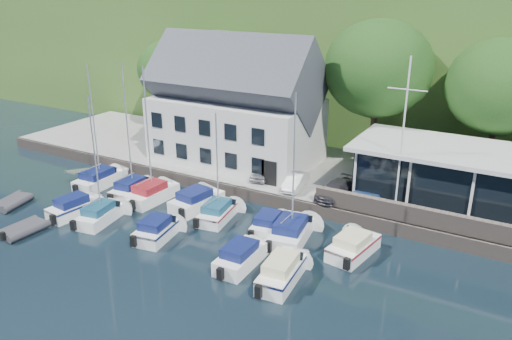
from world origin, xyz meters
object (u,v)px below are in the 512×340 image
Objects in this scene: car_blue at (373,191)px; boat_r2_4 at (283,268)px; car_silver at (262,171)px; boat_r1_0 at (95,133)px; dinghy_1 at (23,228)px; boat_r1_3 at (197,199)px; boat_r1_2 at (148,143)px; car_dgrey at (336,190)px; boat_r1_5 at (269,222)px; boat_r1_4 at (217,164)px; flagpole at (402,137)px; boat_r1_7 at (354,244)px; harbor_building at (236,112)px; car_white at (295,181)px; boat_r2_0 at (75,205)px; boat_r2_3 at (241,254)px; dinghy_0 at (13,201)px; boat_r2_2 at (157,227)px; boat_r2_1 at (96,165)px; boat_r1_6 at (294,173)px; club_pavilion at (448,175)px; boat_r1_1 at (128,139)px.

car_blue reaches higher than boat_r2_4.
car_silver is 0.37× the size of boat_r1_0.
boat_r1_0 reaches higher than dinghy_1.
boat_r1_2 is at bearing -163.05° from boat_r1_3.
car_silver is 0.81× the size of car_dgrey.
boat_r1_4 is at bearing 172.51° from boat_r1_5.
boat_r1_4 is at bearing -102.37° from car_silver.
boat_r1_7 is (-1.02, -5.53, -5.55)m from flagpole.
dinghy_1 is (-5.98, -17.61, -4.97)m from harbor_building.
car_white is 9.08m from flagpole.
boat_r1_4 is 1.62× the size of boat_r1_5.
boat_r2_0 reaches higher than boat_r1_5.
boat_r2_3 reaches higher than boat_r1_5.
boat_r1_4 is (-6.69, -5.54, 2.52)m from car_dgrey.
boat_r1_4 is 1.47× the size of boat_r1_7.
dinghy_1 is (-19.30, -15.00, -1.27)m from car_blue.
boat_r2_2 is at bearing -6.81° from dinghy_0.
boat_r2_4 is (-3.51, -10.27, -5.52)m from flagpole.
boat_r2_1 reaches higher than boat_r2_4.
boat_r1_5 is (16.09, -0.29, -3.85)m from boat_r1_0.
boat_r2_0 reaches higher than boat_r2_3.
dinghy_1 is (-21.28, -13.82, -5.92)m from flagpole.
boat_r1_6 is (5.90, -0.19, 0.53)m from boat_r1_4.
boat_r1_0 reaches higher than car_blue.
harbor_building reaches higher than boat_r2_1.
boat_r1_6 reaches higher than boat_r1_7.
club_pavilion is at bearing 30.48° from boat_r2_2.
harbor_building reaches higher than car_white.
car_silver is 6.21m from boat_r1_3.
boat_r1_1 is at bearing 170.85° from boat_r1_6.
dinghy_0 is 0.96× the size of dinghy_1.
boat_r2_2 is at bearing -140.16° from club_pavilion.
dinghy_0 is (-24.91, -5.74, -0.38)m from boat_r1_7.
flagpole reaches higher than boat_r1_3.
car_blue is at bearing 77.08° from boat_r2_4.
car_dgrey is (3.36, -0.12, 0.04)m from car_white.
boat_r2_1 is 8.91m from dinghy_0.
boat_r2_1 is 12.14m from boat_r2_3.
boat_r2_0 is 16.99m from boat_r2_4.
car_white is 0.83× the size of car_dgrey.
boat_r2_2 is (-11.01, -10.99, -0.91)m from car_blue.
boat_r2_4 is (9.49, -0.46, 0.04)m from boat_r2_2.
boat_r1_7 is 25.57m from dinghy_0.
car_white is 0.62× the size of boat_r1_7.
car_silver is at bearing 46.98° from boat_r2_1.
boat_r1_4 is 7.36m from boat_r2_3.
car_silver reaches higher than boat_r2_2.
boat_r1_0 is 2.79× the size of dinghy_1.
harbor_building is 9.36m from boat_r1_2.
boat_r1_6 is 1.10× the size of boat_r2_1.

